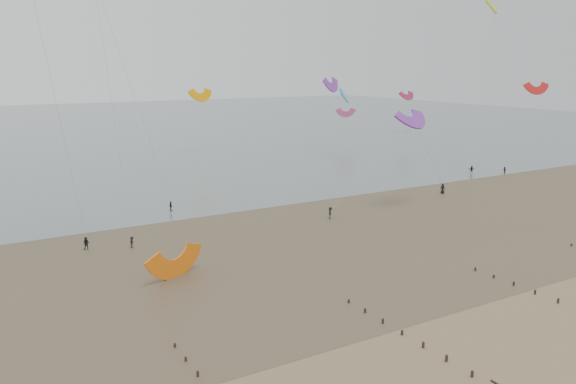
% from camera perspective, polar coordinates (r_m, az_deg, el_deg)
% --- Properties ---
extents(ground, '(500.00, 500.00, 0.00)m').
position_cam_1_polar(ground, '(46.74, 11.13, -17.17)').
color(ground, brown).
rests_on(ground, ground).
extents(sea_and_shore, '(500.00, 665.00, 0.03)m').
position_cam_1_polar(sea_and_shore, '(72.31, -9.74, -6.13)').
color(sea_and_shore, '#475654').
rests_on(sea_and_shore, ground).
extents(kitesurfers, '(150.30, 18.12, 1.89)m').
position_cam_1_polar(kitesurfers, '(93.28, 2.08, -1.13)').
color(kitesurfers, black).
rests_on(kitesurfers, ground).
extents(grounded_kite, '(8.24, 7.44, 3.71)m').
position_cam_1_polar(grounded_kite, '(64.90, -11.29, -8.42)').
color(grounded_kite, orange).
rests_on(grounded_kite, ground).
extents(kites_airborne, '(219.45, 110.74, 40.31)m').
position_cam_1_polar(kites_airborne, '(121.36, -20.67, 11.58)').
color(kites_airborne, '#C9D70D').
rests_on(kites_airborne, ground).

